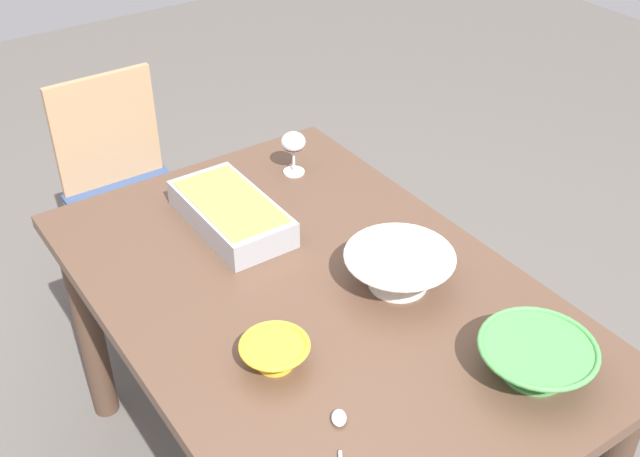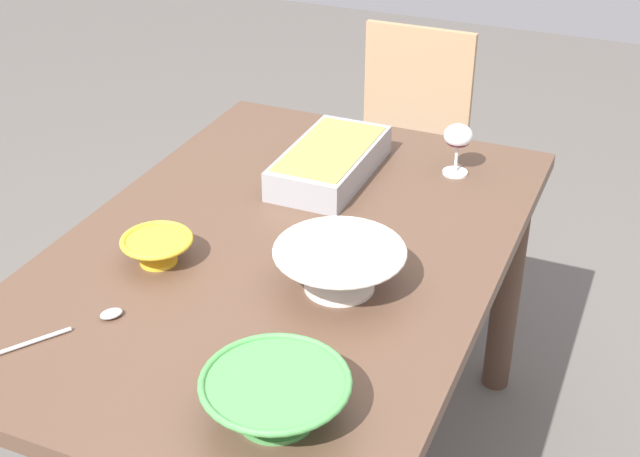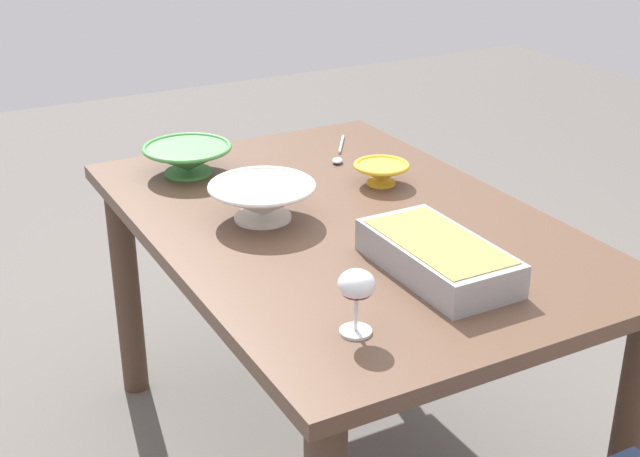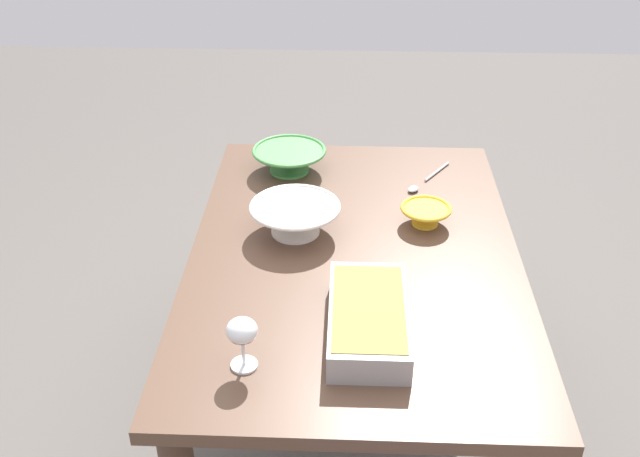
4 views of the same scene
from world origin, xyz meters
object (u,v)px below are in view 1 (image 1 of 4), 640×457
at_px(serving_bowl, 536,358).
at_px(casserole_dish, 231,212).
at_px(serving_spoon, 340,441).
at_px(mixing_bowl, 399,268).
at_px(chair, 129,194).
at_px(small_bowl, 275,352).
at_px(dining_table, 315,325).
at_px(wine_glass, 293,144).

bearing_deg(serving_bowl, casserole_dish, 16.84).
xyz_separation_m(serving_bowl, serving_spoon, (0.08, 0.44, -0.04)).
bearing_deg(serving_bowl, mixing_bowl, 6.87).
height_order(chair, casserole_dish, chair).
distance_m(chair, small_bowl, 1.26).
bearing_deg(serving_bowl, dining_table, 24.37).
distance_m(dining_table, serving_bowl, 0.56).
bearing_deg(mixing_bowl, dining_table, 60.64).
distance_m(casserole_dish, serving_spoon, 0.78).
bearing_deg(casserole_dish, dining_table, -174.75).
distance_m(small_bowl, serving_bowl, 0.54).
relative_size(casserole_dish, small_bowl, 2.47).
relative_size(wine_glass, mixing_bowl, 0.50).
height_order(dining_table, chair, chair).
bearing_deg(chair, mixing_bowl, -168.20).
bearing_deg(serving_spoon, small_bowl, -2.26).
bearing_deg(mixing_bowl, chair, 11.80).
height_order(dining_table, casserole_dish, casserole_dish).
relative_size(small_bowl, serving_spoon, 0.67).
height_order(chair, mixing_bowl, chair).
distance_m(dining_table, mixing_bowl, 0.26).
relative_size(dining_table, chair, 1.60).
distance_m(dining_table, serving_spoon, 0.48).
distance_m(wine_glass, small_bowl, 0.79).
distance_m(chair, mixing_bowl, 1.22).
height_order(dining_table, serving_bowl, serving_bowl).
bearing_deg(serving_spoon, casserole_dish, -13.91).
distance_m(serving_bowl, serving_spoon, 0.45).
bearing_deg(chair, small_bowl, 173.27).
relative_size(mixing_bowl, serving_spoon, 1.17).
distance_m(wine_glass, serving_spoon, 1.01).
distance_m(dining_table, chair, 1.06).
height_order(mixing_bowl, small_bowl, mixing_bowl).
distance_m(chair, serving_bowl, 1.60).
height_order(small_bowl, serving_spoon, small_bowl).
bearing_deg(dining_table, small_bowl, 127.34).
height_order(small_bowl, serving_bowl, serving_bowl).
bearing_deg(small_bowl, serving_bowl, -127.29).
xyz_separation_m(wine_glass, serving_bowl, (-0.97, 0.03, -0.05)).
height_order(serving_bowl, serving_spoon, serving_bowl).
height_order(casserole_dish, mixing_bowl, mixing_bowl).
bearing_deg(dining_table, serving_bowl, -155.63).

